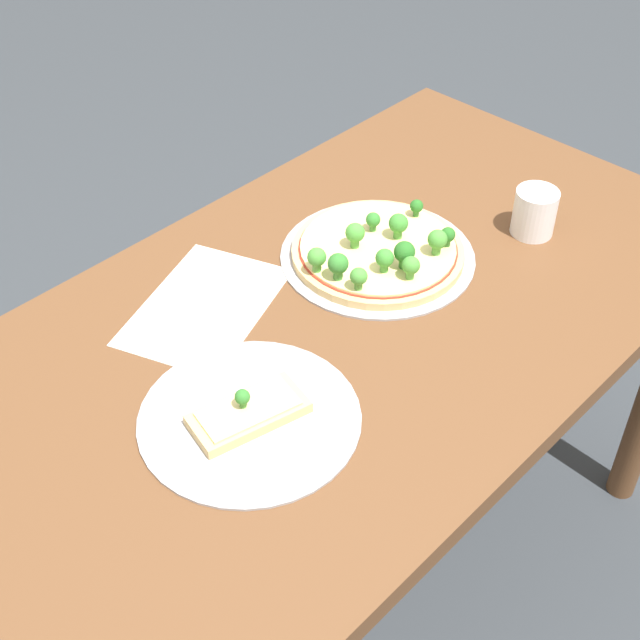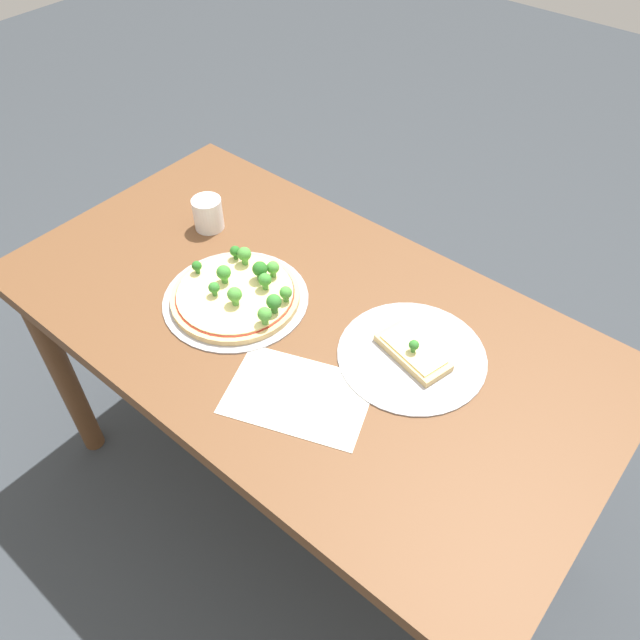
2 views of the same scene
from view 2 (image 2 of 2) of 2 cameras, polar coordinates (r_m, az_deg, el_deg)
ground_plane at (r=1.93m, az=-1.26°, el=-14.98°), size 8.00×8.00×0.00m
dining_table at (r=1.41m, az=-1.67°, el=-2.49°), size 1.35×0.74×0.73m
pizza_tray_whole at (r=1.38m, az=-7.53°, el=2.41°), size 0.32×0.32×0.07m
pizza_tray_slice at (r=1.27m, az=8.43°, el=-3.09°), size 0.30×0.30×0.05m
drinking_cup at (r=1.57m, az=-10.20°, el=9.54°), size 0.07×0.07×0.08m
paper_menu at (r=1.20m, az=-2.00°, el=-6.86°), size 0.32×0.26×0.00m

